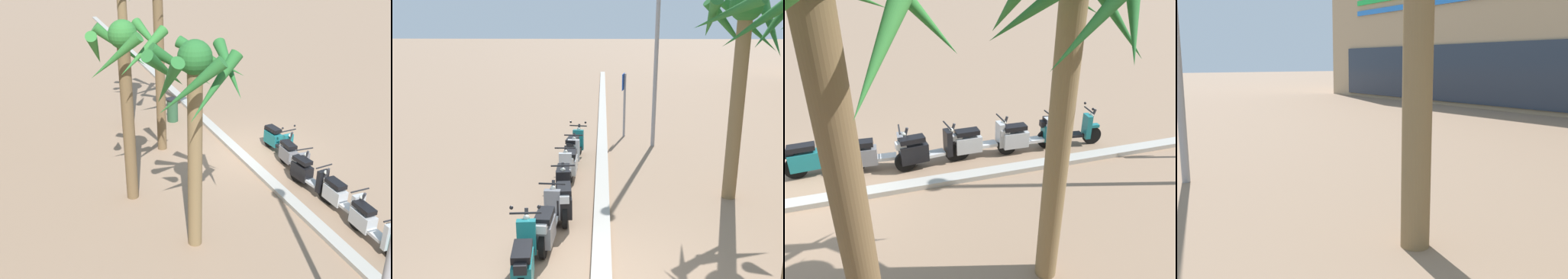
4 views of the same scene
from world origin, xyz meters
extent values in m
plane|color=#93755B|center=(0.00, 0.00, 0.00)|extent=(200.00, 200.00, 0.00)
cube|color=#ADA89E|center=(0.00, 0.35, 0.06)|extent=(60.00, 0.36, 0.12)
cylinder|color=black|center=(-7.32, -0.40, 0.26)|extent=(0.53, 0.17, 0.52)
cylinder|color=black|center=(-6.00, -0.58, 0.26)|extent=(0.53, 0.17, 0.52)
cube|color=black|center=(-6.71, -0.49, 0.32)|extent=(0.63, 0.36, 0.08)
cube|color=#197075|center=(-6.21, -0.55, 0.45)|extent=(0.72, 0.41, 0.46)
cube|color=black|center=(-6.19, -0.55, 0.82)|extent=(0.63, 0.38, 0.12)
cube|color=#197075|center=(-7.15, -0.43, 0.55)|extent=(0.18, 0.36, 0.66)
cube|color=#197075|center=(-7.32, -0.40, 0.55)|extent=(0.34, 0.20, 0.08)
cylinder|color=#333338|center=(-7.23, -0.42, 0.70)|extent=(0.29, 0.11, 0.69)
cylinder|color=black|center=(-7.15, -0.43, 1.02)|extent=(0.11, 0.56, 0.04)
sphere|color=white|center=(-7.25, -0.41, 0.88)|extent=(0.12, 0.12, 0.12)
cube|color=black|center=(-5.92, -0.59, 0.72)|extent=(0.26, 0.23, 0.16)
sphere|color=black|center=(-7.16, -0.67, 1.14)|extent=(0.07, 0.07, 0.07)
sphere|color=black|center=(-7.09, -0.19, 1.14)|extent=(0.07, 0.07, 0.07)
cylinder|color=black|center=(-6.16, -0.49, 0.26)|extent=(0.52, 0.11, 0.52)
cylinder|color=black|center=(-4.82, -0.52, 0.26)|extent=(0.52, 0.11, 0.52)
cube|color=silver|center=(-5.54, -0.51, 0.32)|extent=(0.61, 0.29, 0.08)
cube|color=silver|center=(-5.04, -0.52, 0.41)|extent=(0.69, 0.33, 0.42)
cube|color=black|center=(-5.02, -0.52, 0.75)|extent=(0.61, 0.31, 0.12)
cube|color=silver|center=(-5.98, -0.50, 0.55)|extent=(0.15, 0.34, 0.66)
cube|color=silver|center=(-6.16, -0.49, 0.55)|extent=(0.32, 0.17, 0.08)
cylinder|color=#333338|center=(-6.06, -0.50, 0.70)|extent=(0.28, 0.08, 0.69)
cylinder|color=black|center=(-5.98, -0.50, 1.02)|extent=(0.05, 0.56, 0.04)
sphere|color=white|center=(-6.08, -0.50, 0.88)|extent=(0.12, 0.12, 0.12)
cube|color=silver|center=(-4.74, -0.52, 0.65)|extent=(0.24, 0.20, 0.16)
cylinder|color=black|center=(-4.83, -0.64, 0.26)|extent=(0.52, 0.11, 0.52)
cylinder|color=black|center=(-3.55, -0.61, 0.26)|extent=(0.52, 0.11, 0.52)
cube|color=silver|center=(-4.24, -0.62, 0.32)|extent=(0.61, 0.29, 0.08)
cube|color=silver|center=(-3.77, -0.61, 0.41)|extent=(0.69, 0.34, 0.42)
cube|color=black|center=(-3.75, -0.61, 0.75)|extent=(0.61, 0.31, 0.12)
cube|color=silver|center=(-4.65, -0.63, 0.55)|extent=(0.15, 0.34, 0.66)
cube|color=silver|center=(-4.83, -0.64, 0.55)|extent=(0.32, 0.17, 0.08)
cylinder|color=#333338|center=(-4.73, -0.64, 0.70)|extent=(0.28, 0.08, 0.69)
cylinder|color=black|center=(-4.65, -0.63, 1.02)|extent=(0.05, 0.56, 0.04)
sphere|color=white|center=(-4.75, -0.64, 0.88)|extent=(0.12, 0.12, 0.12)
cube|color=silver|center=(-3.47, -0.61, 0.65)|extent=(0.24, 0.21, 0.16)
cylinder|color=black|center=(-3.41, -0.59, 0.26)|extent=(0.53, 0.16, 0.52)
cylinder|color=black|center=(-2.14, -0.44, 0.26)|extent=(0.53, 0.16, 0.52)
cube|color=silver|center=(-2.83, -0.52, 0.32)|extent=(0.63, 0.35, 0.08)
cube|color=black|center=(-2.36, -0.47, 0.45)|extent=(0.71, 0.40, 0.45)
cube|color=black|center=(-2.34, -0.46, 0.81)|extent=(0.63, 0.37, 0.12)
cube|color=black|center=(-3.23, -0.57, 0.55)|extent=(0.18, 0.35, 0.66)
cube|color=black|center=(-3.41, -0.59, 0.55)|extent=(0.34, 0.20, 0.08)
cylinder|color=#333338|center=(-3.31, -0.58, 0.70)|extent=(0.29, 0.10, 0.69)
cylinder|color=black|center=(-3.23, -0.57, 1.02)|extent=(0.10, 0.56, 0.04)
sphere|color=white|center=(-3.33, -0.58, 0.88)|extent=(0.12, 0.12, 0.12)
cube|color=silver|center=(-2.06, -0.43, 0.71)|extent=(0.26, 0.23, 0.16)
cylinder|color=black|center=(-2.27, -0.68, 0.26)|extent=(0.52, 0.12, 0.52)
cylinder|color=black|center=(-0.95, -0.73, 0.26)|extent=(0.52, 0.12, 0.52)
cube|color=silver|center=(-1.66, -0.70, 0.32)|extent=(0.61, 0.31, 0.08)
cube|color=slate|center=(-1.17, -0.73, 0.41)|extent=(0.69, 0.35, 0.42)
cube|color=black|center=(-1.15, -0.73, 0.75)|extent=(0.61, 0.33, 0.12)
cube|color=slate|center=(-2.09, -0.69, 0.55)|extent=(0.15, 0.35, 0.66)
cube|color=slate|center=(-2.27, -0.68, 0.55)|extent=(0.33, 0.17, 0.08)
cylinder|color=#333338|center=(-2.17, -0.68, 0.70)|extent=(0.29, 0.08, 0.69)
cylinder|color=black|center=(-2.09, -0.69, 1.02)|extent=(0.06, 0.56, 0.04)
sphere|color=white|center=(-2.19, -0.68, 0.88)|extent=(0.12, 0.12, 0.12)
cube|color=silver|center=(-0.87, -0.74, 0.65)|extent=(0.25, 0.21, 0.16)
cylinder|color=black|center=(-0.87, -1.01, 0.26)|extent=(0.53, 0.15, 0.52)
cylinder|color=black|center=(0.35, -0.89, 0.26)|extent=(0.53, 0.15, 0.52)
cube|color=black|center=(-0.31, -0.95, 0.32)|extent=(0.62, 0.34, 0.08)
cube|color=#197075|center=(0.13, -0.91, 0.42)|extent=(0.71, 0.38, 0.42)
cube|color=black|center=(0.15, -0.91, 0.76)|extent=(0.63, 0.36, 0.12)
cube|color=#197075|center=(-0.69, -0.99, 0.55)|extent=(0.17, 0.35, 0.66)
cube|color=#197075|center=(-0.87, -1.01, 0.55)|extent=(0.33, 0.19, 0.08)
cylinder|color=#333338|center=(-0.77, -1.00, 0.70)|extent=(0.29, 0.10, 0.69)
cylinder|color=black|center=(-0.69, -0.99, 1.02)|extent=(0.09, 0.56, 0.04)
sphere|color=white|center=(-0.79, -1.00, 0.88)|extent=(0.12, 0.12, 0.12)
cube|color=black|center=(0.43, -0.88, 0.66)|extent=(0.26, 0.22, 0.16)
sphere|color=black|center=(-0.64, -1.23, 1.14)|extent=(0.07, 0.07, 0.07)
sphere|color=black|center=(-0.69, -0.75, 1.14)|extent=(0.07, 0.07, 0.07)
cylinder|color=brown|center=(-1.26, 4.43, 2.33)|extent=(0.33, 0.33, 4.66)
cone|color=#337A33|center=(-1.80, 4.77, 4.22)|extent=(1.02, 1.39, 1.29)
cylinder|color=olive|center=(-3.90, 3.52, 2.31)|extent=(0.33, 0.33, 4.62)
cone|color=#286B2D|center=(-3.93, 4.14, 4.12)|extent=(1.43, 0.35, 1.39)
cone|color=#286B2D|center=(-4.46, 3.84, 4.15)|extent=(0.96, 1.42, 1.34)
cone|color=#286B2D|center=(-4.47, 3.33, 4.11)|extent=(0.71, 1.42, 1.40)
camera|label=1|loc=(-12.48, 6.78, 6.91)|focal=42.06mm
camera|label=2|loc=(6.11, 0.34, 4.28)|focal=39.10mm
camera|label=3|loc=(-1.59, 7.32, 4.46)|focal=32.74mm
camera|label=4|loc=(-0.31, 0.23, 2.10)|focal=40.58mm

